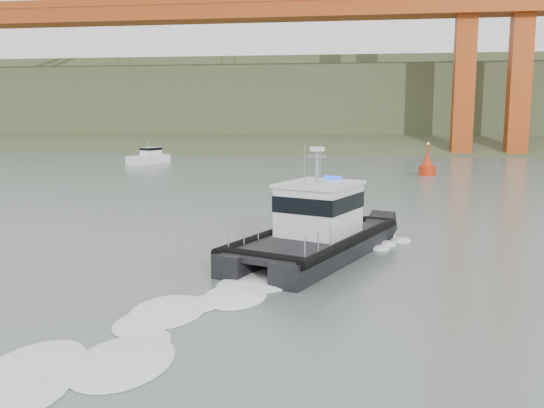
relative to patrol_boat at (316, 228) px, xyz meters
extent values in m
plane|color=#54645D|center=(-1.77, -6.98, -1.38)|extent=(400.00, 400.00, 0.00)
cube|color=#323F24|center=(-1.77, 85.02, -1.38)|extent=(500.00, 44.72, 16.25)
cube|color=#323F24|center=(-1.77, 113.02, 4.62)|extent=(500.00, 70.00, 18.00)
cube|color=#323F24|center=(-1.77, 138.02, 9.62)|extent=(500.00, 60.00, 16.00)
cube|color=#9E3C13|center=(-1.77, 68.02, 20.62)|extent=(260.00, 6.00, 2.20)
cube|color=black|center=(-1.36, 0.34, -0.95)|extent=(5.30, 11.07, 1.24)
cube|color=black|center=(1.24, -0.65, -0.95)|extent=(5.30, 11.07, 1.24)
cube|color=black|center=(-0.24, -0.64, -0.45)|extent=(7.35, 10.62, 0.26)
cube|color=silver|center=(0.12, 0.32, 0.86)|extent=(4.21, 4.57, 2.37)
cube|color=black|center=(0.12, 0.32, 1.28)|extent=(4.29, 4.65, 0.77)
cube|color=silver|center=(0.12, 0.32, 2.13)|extent=(4.48, 4.84, 0.16)
cylinder|color=gray|center=(0.01, 0.04, 2.97)|extent=(0.16, 0.16, 1.86)
cylinder|color=white|center=(0.01, 0.04, 3.85)|extent=(0.72, 0.72, 0.19)
cube|color=white|center=(-26.18, 46.82, -0.87)|extent=(4.42, 6.42, 1.23)
cube|color=white|center=(-25.97, 47.28, 0.15)|extent=(2.51, 2.91, 1.23)
cube|color=black|center=(-25.97, 47.28, 0.56)|extent=(2.58, 2.98, 0.36)
cylinder|color=gray|center=(-26.18, 46.82, 1.28)|extent=(0.08, 0.08, 1.23)
cylinder|color=#B3270C|center=(8.66, 38.49, -0.98)|extent=(1.81, 1.81, 1.21)
cone|color=#B3270C|center=(8.66, 38.49, 0.23)|extent=(1.41, 1.41, 1.81)
cylinder|color=#B3270C|center=(8.66, 38.49, 1.44)|extent=(0.16, 0.16, 1.01)
sphere|color=#E5D87F|center=(8.66, 38.49, 2.04)|extent=(0.30, 0.30, 0.30)
camera|label=1|loc=(2.52, -28.79, 5.73)|focal=40.00mm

